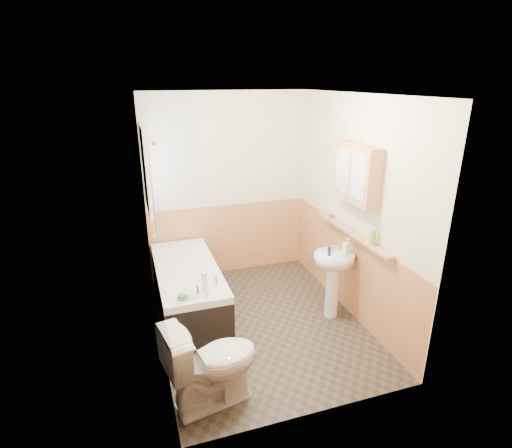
% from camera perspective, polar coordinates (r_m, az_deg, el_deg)
% --- Properties ---
extents(floor, '(2.80, 2.80, 0.00)m').
position_cam_1_polar(floor, '(4.73, 0.58, -13.81)').
color(floor, '#2F2921').
rests_on(floor, ground).
extents(ceiling, '(2.80, 2.80, 0.00)m').
position_cam_1_polar(ceiling, '(3.93, 0.71, 18.08)').
color(ceiling, white).
rests_on(ceiling, ground).
extents(wall_back, '(2.20, 0.02, 2.50)m').
position_cam_1_polar(wall_back, '(5.46, -4.11, 5.31)').
color(wall_back, beige).
rests_on(wall_back, ground).
extents(wall_front, '(2.20, 0.02, 2.50)m').
position_cam_1_polar(wall_front, '(2.97, 9.44, -8.04)').
color(wall_front, beige).
rests_on(wall_front, ground).
extents(wall_left, '(0.02, 2.80, 2.50)m').
position_cam_1_polar(wall_left, '(3.97, -14.72, -1.06)').
color(wall_left, beige).
rests_on(wall_left, ground).
extents(wall_right, '(0.02, 2.80, 2.50)m').
position_cam_1_polar(wall_right, '(4.62, 13.80, 2.02)').
color(wall_right, beige).
rests_on(wall_right, ground).
extents(wainscot_right, '(0.01, 2.80, 1.00)m').
position_cam_1_polar(wainscot_right, '(4.89, 12.85, -6.38)').
color(wainscot_right, tan).
rests_on(wainscot_right, wall_right).
extents(wainscot_front, '(2.20, 0.01, 1.00)m').
position_cam_1_polar(wainscot_front, '(3.40, 8.51, -19.08)').
color(wainscot_front, tan).
rests_on(wainscot_front, wall_front).
extents(wainscot_back, '(2.20, 0.01, 1.00)m').
position_cam_1_polar(wainscot_back, '(5.68, -3.87, -2.08)').
color(wainscot_back, tan).
rests_on(wainscot_back, wall_back).
extents(tile_cladding_left, '(0.01, 2.80, 2.50)m').
position_cam_1_polar(tile_cladding_left, '(3.97, -14.41, -1.02)').
color(tile_cladding_left, white).
rests_on(tile_cladding_left, wall_left).
extents(tile_return_back, '(0.75, 0.01, 1.50)m').
position_cam_1_polar(tile_return_back, '(5.21, -12.06, 9.84)').
color(tile_return_back, white).
rests_on(tile_return_back, wall_back).
extents(window, '(0.03, 0.79, 0.99)m').
position_cam_1_polar(window, '(4.78, -15.41, 7.43)').
color(window, white).
rests_on(window, wall_left).
extents(bathtub, '(0.70, 1.67, 0.71)m').
position_cam_1_polar(bathtub, '(4.87, -9.67, -8.95)').
color(bathtub, black).
rests_on(bathtub, floor).
extents(shower_riser, '(0.11, 0.09, 1.28)m').
position_cam_1_polar(shower_riser, '(4.25, -14.73, 7.04)').
color(shower_riser, silver).
rests_on(shower_riser, wall_left).
extents(toilet, '(0.88, 0.60, 0.79)m').
position_cam_1_polar(toilet, '(3.56, -6.26, -19.10)').
color(toilet, white).
rests_on(toilet, floor).
extents(sink, '(0.47, 0.38, 0.91)m').
position_cam_1_polar(sink, '(4.65, 11.02, -6.65)').
color(sink, white).
rests_on(sink, floor).
extents(pine_shelf, '(0.10, 1.43, 0.03)m').
position_cam_1_polar(pine_shelf, '(4.56, 13.61, -1.25)').
color(pine_shelf, tan).
rests_on(pine_shelf, wall_right).
extents(medicine_cabinet, '(0.17, 0.67, 0.61)m').
position_cam_1_polar(medicine_cabinet, '(4.33, 14.21, 7.02)').
color(medicine_cabinet, tan).
rests_on(medicine_cabinet, wall_right).
extents(foam_can, '(0.06, 0.06, 0.17)m').
position_cam_1_polar(foam_can, '(4.22, 16.44, -1.79)').
color(foam_can, '#59C647').
rests_on(foam_can, pine_shelf).
extents(green_bottle, '(0.06, 0.06, 0.22)m').
position_cam_1_polar(green_bottle, '(4.27, 15.94, -1.18)').
color(green_bottle, silver).
rests_on(green_bottle, pine_shelf).
extents(black_jar, '(0.08, 0.08, 0.04)m').
position_cam_1_polar(black_jar, '(4.96, 10.67, 1.15)').
color(black_jar, purple).
rests_on(black_jar, pine_shelf).
extents(soap_bottle, '(0.10, 0.18, 0.08)m').
position_cam_1_polar(soap_bottle, '(4.56, 12.81, -3.58)').
color(soap_bottle, silver).
rests_on(soap_bottle, sink).
extents(clear_bottle, '(0.04, 0.04, 0.10)m').
position_cam_1_polar(clear_bottle, '(4.44, 10.43, -3.87)').
color(clear_bottle, navy).
rests_on(clear_bottle, sink).
extents(blue_gel, '(0.07, 0.05, 0.21)m').
position_cam_1_polar(blue_gel, '(4.16, -7.38, -8.21)').
color(blue_gel, silver).
rests_on(blue_gel, bathtub).
extents(cream_jar, '(0.10, 0.10, 0.05)m').
position_cam_1_polar(cream_jar, '(4.09, -10.56, -10.21)').
color(cream_jar, '#388447').
rests_on(cream_jar, bathtub).
extents(orange_bottle, '(0.04, 0.04, 0.09)m').
position_cam_1_polar(orange_bottle, '(4.31, -5.67, -8.01)').
color(orange_bottle, '#59C647').
rests_on(orange_bottle, bathtub).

